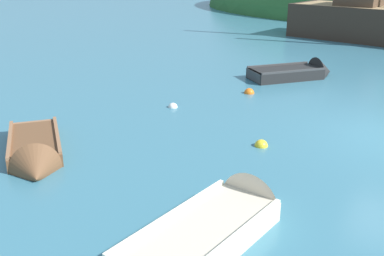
{
  "coord_description": "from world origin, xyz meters",
  "views": [
    {
      "loc": [
        0.71,
        -11.69,
        4.17
      ],
      "look_at": [
        -4.88,
        -2.45,
        0.16
      ],
      "focal_mm": 42.46,
      "sensor_mm": 36.0,
      "label": 1
    }
  ],
  "objects_px": {
    "buoy_white": "(173,107)",
    "buoy_orange": "(249,93)",
    "rowboat_portside": "(223,223)",
    "rowboat_far": "(35,154)",
    "rowboat_near_dock": "(298,74)",
    "buoy_yellow": "(261,146)"
  },
  "relations": [
    {
      "from": "buoy_white",
      "to": "rowboat_far",
      "type": "bearing_deg",
      "value": -96.95
    },
    {
      "from": "rowboat_portside",
      "to": "buoy_yellow",
      "type": "bearing_deg",
      "value": 20.3
    },
    {
      "from": "rowboat_far",
      "to": "buoy_white",
      "type": "xyz_separation_m",
      "value": [
        0.57,
        4.71,
        -0.09
      ]
    },
    {
      "from": "rowboat_far",
      "to": "buoy_yellow",
      "type": "xyz_separation_m",
      "value": [
        4.04,
        3.27,
        -0.09
      ]
    },
    {
      "from": "rowboat_portside",
      "to": "rowboat_far",
      "type": "bearing_deg",
      "value": 92.53
    },
    {
      "from": "buoy_white",
      "to": "buoy_orange",
      "type": "height_order",
      "value": "buoy_orange"
    },
    {
      "from": "rowboat_portside",
      "to": "buoy_orange",
      "type": "distance_m",
      "value": 8.25
    },
    {
      "from": "buoy_yellow",
      "to": "rowboat_near_dock",
      "type": "bearing_deg",
      "value": 101.98
    },
    {
      "from": "rowboat_portside",
      "to": "buoy_white",
      "type": "relative_size",
      "value": 13.26
    },
    {
      "from": "rowboat_portside",
      "to": "rowboat_far",
      "type": "relative_size",
      "value": 1.21
    },
    {
      "from": "rowboat_portside",
      "to": "rowboat_far",
      "type": "height_order",
      "value": "rowboat_portside"
    },
    {
      "from": "rowboat_far",
      "to": "buoy_yellow",
      "type": "distance_m",
      "value": 5.2
    },
    {
      "from": "rowboat_portside",
      "to": "rowboat_far",
      "type": "distance_m",
      "value": 4.93
    },
    {
      "from": "buoy_orange",
      "to": "rowboat_portside",
      "type": "bearing_deg",
      "value": -68.57
    },
    {
      "from": "rowboat_near_dock",
      "to": "buoy_white",
      "type": "bearing_deg",
      "value": -159.98
    },
    {
      "from": "buoy_yellow",
      "to": "buoy_orange",
      "type": "distance_m",
      "value": 4.57
    },
    {
      "from": "rowboat_near_dock",
      "to": "rowboat_far",
      "type": "relative_size",
      "value": 1.07
    },
    {
      "from": "rowboat_near_dock",
      "to": "buoy_white",
      "type": "height_order",
      "value": "rowboat_near_dock"
    },
    {
      "from": "buoy_white",
      "to": "buoy_orange",
      "type": "relative_size",
      "value": 0.82
    },
    {
      "from": "rowboat_near_dock",
      "to": "buoy_yellow",
      "type": "xyz_separation_m",
      "value": [
        1.48,
        -6.95,
        -0.14
      ]
    },
    {
      "from": "buoy_white",
      "to": "buoy_orange",
      "type": "distance_m",
      "value": 2.92
    },
    {
      "from": "rowboat_far",
      "to": "buoy_yellow",
      "type": "bearing_deg",
      "value": 79.07
    }
  ]
}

